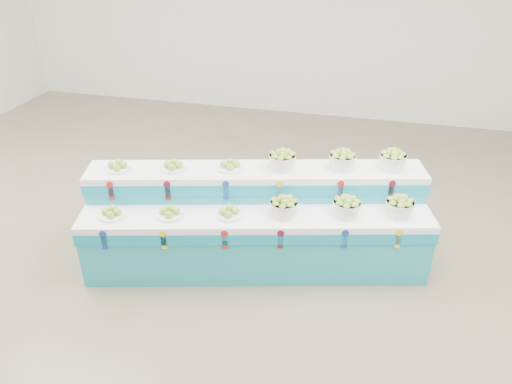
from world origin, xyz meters
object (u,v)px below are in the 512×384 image
basket_lower_left (284,207)px  plate_upper_mid (173,165)px  basket_upper_right (393,159)px  display_stand (256,222)px

basket_lower_left → plate_upper_mid: (-1.21, 0.14, 0.25)m
basket_lower_left → basket_upper_right: 1.26m
display_stand → basket_upper_right: size_ratio=12.67×
basket_lower_left → basket_upper_right: (1.00, 0.72, 0.30)m
display_stand → basket_lower_left: (0.32, -0.14, 0.32)m
display_stand → plate_upper_mid: (-0.89, -0.00, 0.56)m
plate_upper_mid → basket_upper_right: (2.20, 0.58, 0.05)m
basket_upper_right → display_stand: bearing=-156.5°
plate_upper_mid → basket_upper_right: 2.28m
basket_lower_left → display_stand: bearing=155.9°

